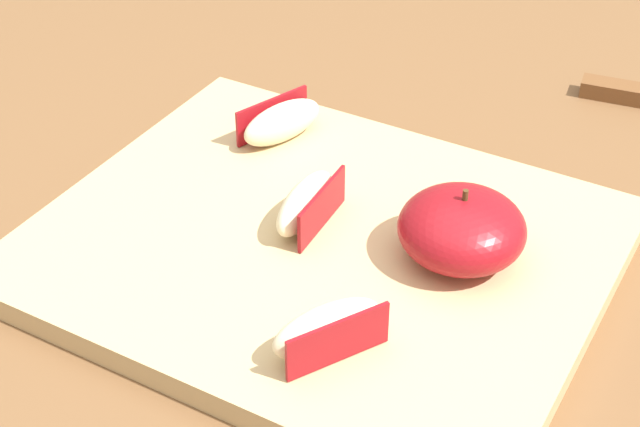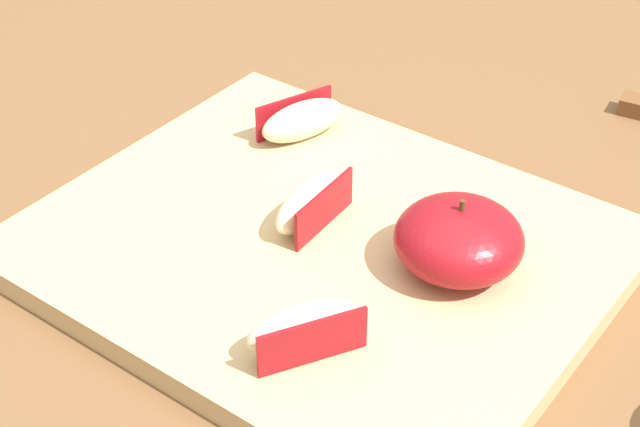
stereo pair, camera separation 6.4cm
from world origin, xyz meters
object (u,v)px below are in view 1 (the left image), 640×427
apple_half_skin_up (462,229)px  paring_knife (640,96)px  cutting_board (320,248)px  apple_wedge_left (328,329)px  apple_wedge_back (281,122)px  apple_wedge_front (307,203)px

apple_half_skin_up → paring_knife: bearing=81.5°
cutting_board → paring_knife: cutting_board is taller
cutting_board → apple_wedge_left: bearing=-58.0°
apple_wedge_left → apple_wedge_back: size_ratio=0.98×
apple_wedge_back → apple_wedge_front: 0.11m
apple_wedge_left → apple_wedge_back: bearing=127.9°
apple_wedge_left → paring_knife: bearing=79.4°
apple_wedge_back → apple_wedge_front: (0.07, -0.08, 0.00)m
apple_wedge_left → paring_knife: size_ratio=0.44×
apple_wedge_back → apple_wedge_left: bearing=-52.1°
cutting_board → apple_wedge_front: bearing=146.2°
apple_wedge_back → paring_knife: 0.31m
cutting_board → apple_wedge_left: size_ratio=5.11×
apple_wedge_front → apple_wedge_back: bearing=130.4°
apple_wedge_back → paring_knife: apple_wedge_back is taller
cutting_board → paring_knife: 0.34m
cutting_board → apple_wedge_back: (-0.09, 0.09, 0.02)m
apple_half_skin_up → apple_wedge_front: size_ratio=1.16×
apple_half_skin_up → apple_wedge_left: size_ratio=1.15×
apple_wedge_back → cutting_board: bearing=-47.2°
cutting_board → apple_wedge_front: (-0.02, 0.01, 0.02)m
cutting_board → apple_half_skin_up: 0.10m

